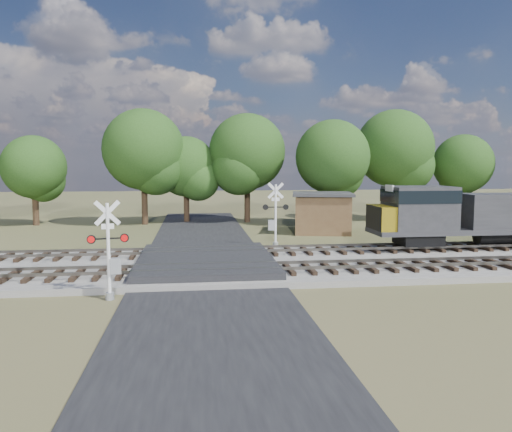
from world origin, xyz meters
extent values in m
plane|color=#434B28|center=(0.00, 0.00, 0.00)|extent=(160.00, 160.00, 0.00)
cube|color=gray|center=(10.00, 0.50, 0.15)|extent=(140.00, 10.00, 0.30)
cube|color=black|center=(0.00, 0.00, 0.04)|extent=(7.00, 60.00, 0.08)
cube|color=#262628|center=(0.00, 0.50, 0.32)|extent=(7.00, 9.00, 0.62)
cube|color=black|center=(2.00, -2.00, 0.39)|extent=(44.00, 2.60, 0.18)
cube|color=#59544C|center=(10.00, -2.72, 0.55)|extent=(140.00, 0.08, 0.15)
cube|color=#59544C|center=(10.00, -1.28, 0.55)|extent=(140.00, 0.08, 0.15)
cube|color=black|center=(2.00, 3.00, 0.39)|extent=(44.00, 2.60, 0.18)
cube|color=#59544C|center=(10.00, 2.28, 0.55)|extent=(140.00, 0.08, 0.15)
cube|color=#59544C|center=(10.00, 3.72, 0.55)|extent=(140.00, 0.08, 0.15)
cylinder|color=silver|center=(-4.02, -5.26, 1.97)|extent=(0.14, 0.14, 3.94)
cylinder|color=gray|center=(-4.02, -5.26, 0.15)|extent=(0.35, 0.35, 0.30)
cube|color=silver|center=(-4.02, -5.26, 3.54)|extent=(1.02, 0.25, 1.03)
cube|color=silver|center=(-4.02, -5.26, 3.54)|extent=(1.02, 0.25, 1.03)
cube|color=silver|center=(-4.02, -5.26, 3.00)|extent=(0.49, 0.13, 0.22)
cube|color=black|center=(-4.02, -5.26, 2.51)|extent=(1.55, 0.38, 0.06)
cylinder|color=red|center=(-4.64, -5.39, 2.51)|extent=(0.37, 0.17, 0.35)
cylinder|color=red|center=(-3.39, -5.13, 2.51)|extent=(0.37, 0.17, 0.35)
cube|color=gray|center=(-3.78, -5.21, 1.38)|extent=(0.49, 0.38, 0.64)
cylinder|color=silver|center=(4.80, 6.91, 2.08)|extent=(0.15, 0.15, 4.17)
cylinder|color=gray|center=(4.80, 6.91, 0.16)|extent=(0.38, 0.38, 0.31)
cube|color=silver|center=(4.80, 6.91, 3.75)|extent=(1.09, 0.10, 1.09)
cube|color=silver|center=(4.80, 6.91, 3.75)|extent=(1.09, 0.10, 1.09)
cube|color=silver|center=(4.80, 6.91, 3.18)|extent=(0.52, 0.06, 0.23)
cube|color=black|center=(4.80, 6.91, 2.66)|extent=(1.67, 0.16, 0.06)
cylinder|color=red|center=(5.47, 6.87, 2.66)|extent=(0.38, 0.13, 0.38)
cylinder|color=red|center=(4.12, 6.95, 2.66)|extent=(0.38, 0.13, 0.38)
cube|color=gray|center=(4.54, 6.93, 1.46)|extent=(0.49, 0.34, 0.68)
cube|color=#4C3520|center=(9.67, 13.40, 1.50)|extent=(5.09, 5.09, 3.01)
cube|color=#2D2D2F|center=(9.67, 13.40, 3.12)|extent=(5.59, 5.59, 0.21)
cylinder|color=black|center=(-14.81, 21.35, 2.02)|extent=(0.56, 0.56, 4.04)
sphere|color=#1D3E13|center=(-14.81, 21.35, 5.26)|extent=(5.66, 5.66, 5.66)
cylinder|color=black|center=(-5.07, 20.79, 2.63)|extent=(0.56, 0.56, 5.25)
sphere|color=#1D3E13|center=(-5.07, 20.79, 6.83)|extent=(7.36, 7.36, 7.36)
cylinder|color=black|center=(-1.29, 22.10, 2.03)|extent=(0.56, 0.56, 4.07)
sphere|color=#1D3E13|center=(-1.29, 22.10, 5.29)|extent=(5.70, 5.70, 5.70)
cylinder|color=black|center=(4.47, 21.57, 2.57)|extent=(0.56, 0.56, 5.14)
sphere|color=#1D3E13|center=(4.47, 21.57, 6.68)|extent=(7.20, 7.20, 7.20)
cylinder|color=black|center=(11.79, 18.07, 2.37)|extent=(0.56, 0.56, 4.74)
sphere|color=#1D3E13|center=(11.79, 18.07, 6.16)|extent=(6.64, 6.64, 6.64)
cylinder|color=black|center=(19.01, 21.61, 2.71)|extent=(0.56, 0.56, 5.42)
sphere|color=#1D3E13|center=(19.01, 21.61, 7.04)|extent=(7.59, 7.59, 7.59)
cylinder|color=black|center=(26.62, 22.30, 2.13)|extent=(0.56, 0.56, 4.27)
sphere|color=#1D3E13|center=(26.62, 22.30, 5.55)|extent=(5.98, 5.98, 5.98)
camera|label=1|loc=(-0.57, -25.63, 5.46)|focal=35.00mm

